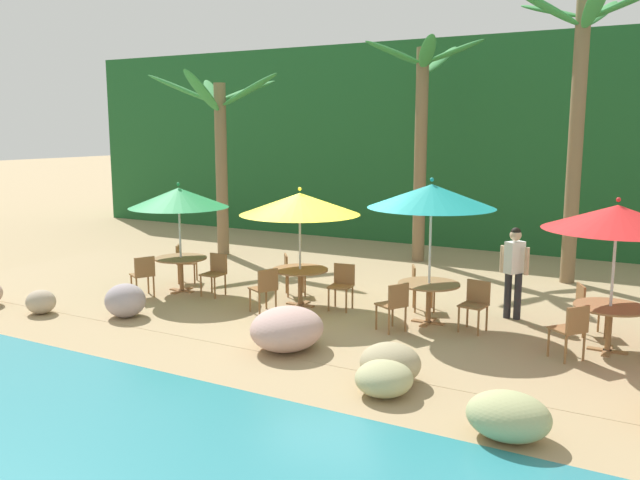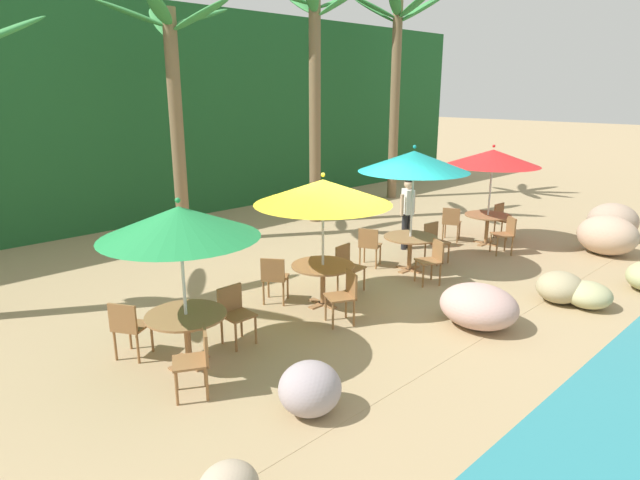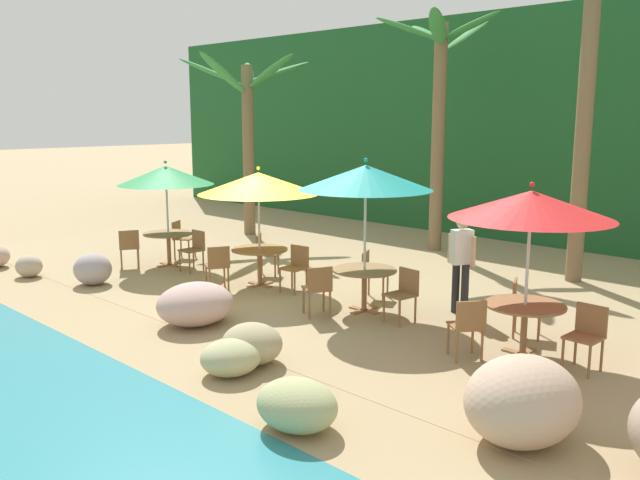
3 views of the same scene
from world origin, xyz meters
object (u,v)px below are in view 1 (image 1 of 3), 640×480
(umbrella_teal, at_px, (431,196))
(chair_teal_left, at_px, (394,303))
(chair_yellow_seaward, at_px, (342,283))
(palm_tree_second, at_px, (422,118))
(dining_table_red, at_px, (610,314))
(palm_tree_third, at_px, (579,94))
(umbrella_red, at_px, (617,218))
(chair_teal_inland, at_px, (419,284))
(chair_red_inland, at_px, (587,306))
(dining_table_teal, at_px, (429,290))
(chair_green_left, at_px, (143,273))
(dining_table_yellow, at_px, (300,275))
(umbrella_green, at_px, (179,198))
(umbrella_yellow, at_px, (300,204))
(chair_yellow_inland, at_px, (291,271))
(waiter_in_white, at_px, (514,266))
(chair_teal_seaward, at_px, (476,302))
(dining_table_green, at_px, (181,263))
(palm_tree_nearest, at_px, (220,134))
(chair_green_seaward, at_px, (216,271))
(chair_red_left, at_px, (572,328))
(chair_yellow_left, at_px, (265,287))
(chair_green_inland, at_px, (183,260))

(umbrella_teal, distance_m, chair_teal_left, 1.97)
(chair_yellow_seaward, relative_size, palm_tree_second, 0.15)
(dining_table_red, bearing_deg, palm_tree_third, 105.97)
(umbrella_red, bearing_deg, chair_teal_inland, 166.57)
(chair_red_inland, bearing_deg, dining_table_teal, -165.94)
(chair_green_left, relative_size, chair_teal_left, 1.00)
(chair_green_left, bearing_deg, dining_table_yellow, 17.94)
(chair_red_inland, bearing_deg, dining_table_red, -59.88)
(chair_teal_inland, relative_size, palm_tree_third, 0.14)
(umbrella_red, bearing_deg, umbrella_green, -178.55)
(umbrella_yellow, height_order, chair_yellow_inland, umbrella_yellow)
(umbrella_yellow, relative_size, waiter_in_white, 1.38)
(chair_teal_seaward, xyz_separation_m, dining_table_red, (2.14, -0.08, 0.10))
(dining_table_green, relative_size, chair_yellow_inland, 1.26)
(chair_teal_left, xyz_separation_m, palm_tree_nearest, (-6.96, 4.36, 2.80))
(chair_green_seaward, xyz_separation_m, dining_table_teal, (4.60, 0.22, 0.10))
(chair_red_left, xyz_separation_m, palm_tree_third, (-0.89, 5.41, 3.69))
(chair_teal_inland, distance_m, chair_teal_left, 1.52)
(palm_tree_second, height_order, palm_tree_third, palm_tree_third)
(dining_table_green, height_order, dining_table_yellow, same)
(chair_red_left, bearing_deg, chair_yellow_left, -179.35)
(chair_red_left, height_order, waiter_in_white, waiter_in_white)
(umbrella_yellow, relative_size, palm_tree_nearest, 0.48)
(umbrella_red, bearing_deg, palm_tree_nearest, 160.37)
(dining_table_teal, bearing_deg, chair_yellow_left, -163.08)
(dining_table_yellow, distance_m, palm_tree_nearest, 6.51)
(dining_table_teal, bearing_deg, umbrella_teal, 0.00)
(dining_table_green, bearing_deg, palm_tree_nearest, 115.35)
(umbrella_red, height_order, palm_tree_nearest, palm_tree_nearest)
(umbrella_teal, height_order, dining_table_teal, umbrella_teal)
(chair_green_left, height_order, waiter_in_white, waiter_in_white)
(umbrella_red, bearing_deg, chair_yellow_inland, 174.13)
(chair_green_left, bearing_deg, chair_red_left, 1.91)
(chair_green_seaward, bearing_deg, chair_teal_inland, 12.83)
(umbrella_red, distance_m, palm_tree_third, 5.30)
(chair_yellow_seaward, bearing_deg, chair_teal_seaward, -2.88)
(waiter_in_white, bearing_deg, palm_tree_second, 128.84)
(chair_red_left, bearing_deg, chair_green_seaward, 175.16)
(chair_red_left, height_order, palm_tree_third, palm_tree_third)
(chair_yellow_left, xyz_separation_m, chair_teal_inland, (2.46, 1.61, 0.00))
(dining_table_teal, bearing_deg, umbrella_red, -1.86)
(chair_green_inland, height_order, palm_tree_third, palm_tree_third)
(umbrella_yellow, bearing_deg, chair_teal_inland, 20.36)
(chair_green_inland, distance_m, chair_yellow_inland, 2.76)
(umbrella_teal, bearing_deg, chair_yellow_left, -163.08)
(dining_table_green, height_order, chair_teal_left, chair_teal_left)
(chair_green_inland, height_order, chair_red_inland, same)
(umbrella_green, relative_size, chair_teal_inland, 2.69)
(umbrella_teal, relative_size, palm_tree_nearest, 0.53)
(chair_green_seaward, height_order, palm_tree_second, palm_tree_second)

